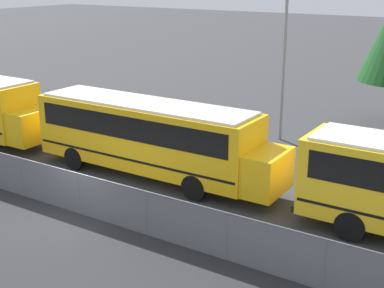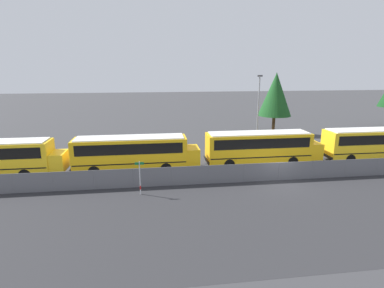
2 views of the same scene
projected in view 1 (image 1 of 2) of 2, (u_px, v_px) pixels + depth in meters
ground_plane at (81, 214)px, 19.79m from camera, size 200.00×200.00×0.00m
fence at (79, 193)px, 19.53m from camera, size 74.30×0.07×1.63m
school_bus_2 at (150, 133)px, 22.80m from camera, size 11.66×2.54×3.32m
light_pole at (284, 51)px, 27.21m from camera, size 0.60×0.24×8.65m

